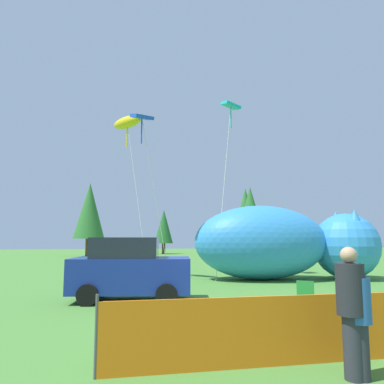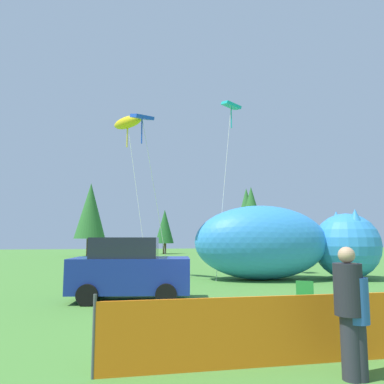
{
  "view_description": "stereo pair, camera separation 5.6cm",
  "coord_description": "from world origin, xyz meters",
  "px_view_note": "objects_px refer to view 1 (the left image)",
  "views": [
    {
      "loc": [
        -2.77,
        -9.84,
        2.03
      ],
      "look_at": [
        0.16,
        5.49,
        3.94
      ],
      "focal_mm": 35.0,
      "sensor_mm": 36.0,
      "label": 1
    },
    {
      "loc": [
        -2.72,
        -9.85,
        2.03
      ],
      "look_at": [
        0.16,
        5.49,
        3.94
      ],
      "focal_mm": 35.0,
      "sensor_mm": 36.0,
      "label": 2
    }
  ],
  "objects_px": {
    "parked_car": "(130,269)",
    "kite_yellow_hero": "(127,123)",
    "inflatable_cat": "(283,245)",
    "spectator_in_blue_shirt": "(351,306)",
    "folding_chair": "(305,295)",
    "spectator_in_yellow_shirt": "(359,315)",
    "kite_teal_diamond": "(231,109)",
    "kite_blue_box": "(142,120)"
  },
  "relations": [
    {
      "from": "parked_car",
      "to": "spectator_in_yellow_shirt",
      "type": "relative_size",
      "value": 2.42
    },
    {
      "from": "parked_car",
      "to": "kite_yellow_hero",
      "type": "bearing_deg",
      "value": 99.34
    },
    {
      "from": "folding_chair",
      "to": "spectator_in_yellow_shirt",
      "type": "relative_size",
      "value": 0.51
    },
    {
      "from": "kite_teal_diamond",
      "to": "parked_car",
      "type": "bearing_deg",
      "value": -129.3
    },
    {
      "from": "inflatable_cat",
      "to": "spectator_in_yellow_shirt",
      "type": "bearing_deg",
      "value": -103.3
    },
    {
      "from": "inflatable_cat",
      "to": "spectator_in_blue_shirt",
      "type": "distance_m",
      "value": 13.12
    },
    {
      "from": "inflatable_cat",
      "to": "spectator_in_blue_shirt",
      "type": "relative_size",
      "value": 4.95
    },
    {
      "from": "spectator_in_yellow_shirt",
      "to": "inflatable_cat",
      "type": "bearing_deg",
      "value": 70.19
    },
    {
      "from": "spectator_in_blue_shirt",
      "to": "kite_teal_diamond",
      "type": "distance_m",
      "value": 16.58
    },
    {
      "from": "kite_blue_box",
      "to": "kite_yellow_hero",
      "type": "relative_size",
      "value": 0.96
    },
    {
      "from": "parked_car",
      "to": "folding_chair",
      "type": "relative_size",
      "value": 4.78
    },
    {
      "from": "spectator_in_yellow_shirt",
      "to": "kite_blue_box",
      "type": "bearing_deg",
      "value": 101.66
    },
    {
      "from": "parked_car",
      "to": "folding_chair",
      "type": "height_order",
      "value": "parked_car"
    },
    {
      "from": "parked_car",
      "to": "inflatable_cat",
      "type": "distance_m",
      "value": 8.99
    },
    {
      "from": "kite_teal_diamond",
      "to": "spectator_in_blue_shirt",
      "type": "bearing_deg",
      "value": -100.09
    },
    {
      "from": "inflatable_cat",
      "to": "kite_yellow_hero",
      "type": "height_order",
      "value": "kite_yellow_hero"
    },
    {
      "from": "folding_chair",
      "to": "inflatable_cat",
      "type": "height_order",
      "value": "inflatable_cat"
    },
    {
      "from": "parked_car",
      "to": "kite_yellow_hero",
      "type": "xyz_separation_m",
      "value": [
        -0.11,
        6.25,
        6.85
      ]
    },
    {
      "from": "inflatable_cat",
      "to": "kite_teal_diamond",
      "type": "distance_m",
      "value": 8.0
    },
    {
      "from": "spectator_in_yellow_shirt",
      "to": "kite_teal_diamond",
      "type": "height_order",
      "value": "kite_teal_diamond"
    },
    {
      "from": "inflatable_cat",
      "to": "spectator_in_blue_shirt",
      "type": "bearing_deg",
      "value": -103.75
    },
    {
      "from": "kite_blue_box",
      "to": "folding_chair",
      "type": "bearing_deg",
      "value": -62.23
    },
    {
      "from": "spectator_in_yellow_shirt",
      "to": "kite_teal_diamond",
      "type": "bearing_deg",
      "value": 80.32
    },
    {
      "from": "parked_car",
      "to": "spectator_in_yellow_shirt",
      "type": "distance_m",
      "value": 8.1
    },
    {
      "from": "spectator_in_yellow_shirt",
      "to": "kite_blue_box",
      "type": "distance_m",
      "value": 14.24
    },
    {
      "from": "spectator_in_yellow_shirt",
      "to": "kite_yellow_hero",
      "type": "bearing_deg",
      "value": 103.23
    },
    {
      "from": "inflatable_cat",
      "to": "kite_blue_box",
      "type": "relative_size",
      "value": 1.18
    },
    {
      "from": "kite_blue_box",
      "to": "kite_teal_diamond",
      "type": "distance_m",
      "value": 5.57
    },
    {
      "from": "folding_chair",
      "to": "spectator_in_blue_shirt",
      "type": "relative_size",
      "value": 0.44
    },
    {
      "from": "folding_chair",
      "to": "spectator_in_blue_shirt",
      "type": "distance_m",
      "value": 4.88
    },
    {
      "from": "folding_chair",
      "to": "kite_blue_box",
      "type": "height_order",
      "value": "kite_blue_box"
    },
    {
      "from": "inflatable_cat",
      "to": "kite_teal_diamond",
      "type": "xyz_separation_m",
      "value": [
        -2.0,
        1.94,
        7.5
      ]
    },
    {
      "from": "kite_yellow_hero",
      "to": "kite_blue_box",
      "type": "bearing_deg",
      "value": -64.13
    },
    {
      "from": "kite_yellow_hero",
      "to": "parked_car",
      "type": "bearing_deg",
      "value": -89.0
    },
    {
      "from": "spectator_in_blue_shirt",
      "to": "kite_blue_box",
      "type": "height_order",
      "value": "kite_blue_box"
    },
    {
      "from": "parked_car",
      "to": "kite_blue_box",
      "type": "relative_size",
      "value": 0.51
    },
    {
      "from": "folding_chair",
      "to": "kite_blue_box",
      "type": "distance_m",
      "value": 11.26
    },
    {
      "from": "folding_chair",
      "to": "spectator_in_blue_shirt",
      "type": "height_order",
      "value": "spectator_in_blue_shirt"
    },
    {
      "from": "kite_blue_box",
      "to": "kite_yellow_hero",
      "type": "distance_m",
      "value": 1.59
    },
    {
      "from": "kite_yellow_hero",
      "to": "kite_teal_diamond",
      "type": "bearing_deg",
      "value": 5.37
    },
    {
      "from": "kite_blue_box",
      "to": "kite_yellow_hero",
      "type": "height_order",
      "value": "kite_yellow_hero"
    },
    {
      "from": "folding_chair",
      "to": "spectator_in_blue_shirt",
      "type": "bearing_deg",
      "value": 12.75
    }
  ]
}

